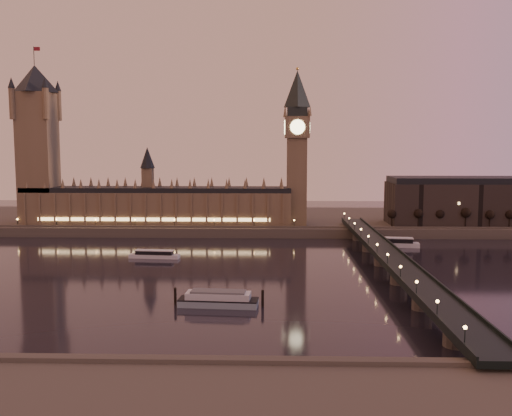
# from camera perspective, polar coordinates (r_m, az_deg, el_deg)

# --- Properties ---
(ground) EXTENTS (700.00, 700.00, 0.00)m
(ground) POSITION_cam_1_polar(r_m,az_deg,el_deg) (268.67, -6.52, -6.46)
(ground) COLOR black
(ground) RESTS_ON ground
(far_embankment) EXTENTS (560.00, 130.00, 6.00)m
(far_embankment) POSITION_cam_1_polar(r_m,az_deg,el_deg) (428.14, 0.59, -1.26)
(far_embankment) COLOR #423D35
(far_embankment) RESTS_ON ground
(palace_of_westminster) EXTENTS (180.00, 26.62, 52.00)m
(palace_of_westminster) POSITION_cam_1_polar(r_m,az_deg,el_deg) (390.06, -9.88, 0.68)
(palace_of_westminster) COLOR brown
(palace_of_westminster) RESTS_ON ground
(victoria_tower) EXTENTS (31.68, 31.68, 118.00)m
(victoria_tower) POSITION_cam_1_polar(r_m,az_deg,el_deg) (411.87, -21.03, 6.79)
(victoria_tower) COLOR brown
(victoria_tower) RESTS_ON ground
(big_ben) EXTENTS (17.68, 17.68, 104.00)m
(big_ben) POSITION_cam_1_polar(r_m,az_deg,el_deg) (380.78, 4.12, 6.99)
(big_ben) COLOR brown
(big_ben) RESTS_ON ground
(westminster_bridge) EXTENTS (13.20, 260.00, 15.30)m
(westminster_bridge) POSITION_cam_1_polar(r_m,az_deg,el_deg) (270.27, 13.16, -5.31)
(westminster_bridge) COLOR black
(westminster_bridge) RESTS_ON ground
(city_block) EXTENTS (155.00, 45.00, 34.00)m
(city_block) POSITION_cam_1_polar(r_m,az_deg,el_deg) (422.40, 23.48, 0.75)
(city_block) COLOR black
(city_block) RESTS_ON ground
(bare_tree_0) EXTENTS (5.68, 5.68, 11.55)m
(bare_tree_0) POSITION_cam_1_polar(r_m,az_deg,el_deg) (379.39, 13.66, -0.64)
(bare_tree_0) COLOR black
(bare_tree_0) RESTS_ON ground
(bare_tree_1) EXTENTS (5.68, 5.68, 11.55)m
(bare_tree_1) POSITION_cam_1_polar(r_m,az_deg,el_deg) (382.79, 15.85, -0.64)
(bare_tree_1) COLOR black
(bare_tree_1) RESTS_ON ground
(bare_tree_2) EXTENTS (5.68, 5.68, 11.55)m
(bare_tree_2) POSITION_cam_1_polar(r_m,az_deg,el_deg) (386.75, 18.00, -0.64)
(bare_tree_2) COLOR black
(bare_tree_2) RESTS_ON ground
(bare_tree_3) EXTENTS (5.68, 5.68, 11.55)m
(bare_tree_3) POSITION_cam_1_polar(r_m,az_deg,el_deg) (391.24, 20.11, -0.64)
(bare_tree_3) COLOR black
(bare_tree_3) RESTS_ON ground
(bare_tree_4) EXTENTS (5.68, 5.68, 11.55)m
(bare_tree_4) POSITION_cam_1_polar(r_m,az_deg,el_deg) (396.24, 22.16, -0.64)
(bare_tree_4) COLOR black
(bare_tree_4) RESTS_ON ground
(bare_tree_5) EXTENTS (5.68, 5.68, 11.55)m
(bare_tree_5) POSITION_cam_1_polar(r_m,az_deg,el_deg) (401.75, 24.17, -0.63)
(bare_tree_5) COLOR black
(bare_tree_5) RESTS_ON ground
(cruise_boat_a) EXTENTS (26.96, 8.16, 4.25)m
(cruise_boat_a) POSITION_cam_1_polar(r_m,az_deg,el_deg) (305.93, -10.13, -4.60)
(cruise_boat_a) COLOR silver
(cruise_boat_a) RESTS_ON ground
(cruise_boat_b) EXTENTS (30.15, 10.78, 5.44)m
(cruise_boat_b) POSITION_cam_1_polar(r_m,az_deg,el_deg) (344.22, 13.57, -3.38)
(cruise_boat_b) COLOR silver
(cruise_boat_b) RESTS_ON ground
(moored_barge) EXTENTS (33.72, 10.41, 6.20)m
(moored_barge) POSITION_cam_1_polar(r_m,az_deg,el_deg) (213.12, -3.79, -9.08)
(moored_barge) COLOR #859CA9
(moored_barge) RESTS_ON ground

